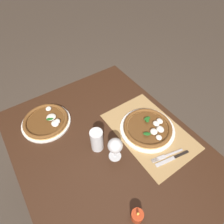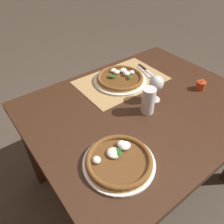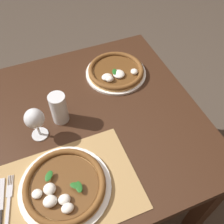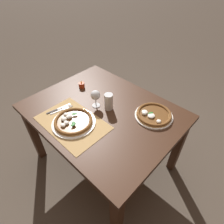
{
  "view_description": "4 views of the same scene",
  "coord_description": "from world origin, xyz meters",
  "px_view_note": "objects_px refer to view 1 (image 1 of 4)",
  "views": [
    {
      "loc": [
        -0.5,
        0.31,
        1.69
      ],
      "look_at": [
        0.14,
        -0.13,
        0.82
      ],
      "focal_mm": 30.0,
      "sensor_mm": 36.0,
      "label": 1
    },
    {
      "loc": [
        0.72,
        0.66,
        1.51
      ],
      "look_at": [
        0.23,
        0.01,
        0.81
      ],
      "focal_mm": 35.0,
      "sensor_mm": 36.0,
      "label": 2
    },
    {
      "loc": [
        -0.04,
        -0.69,
        1.66
      ],
      "look_at": [
        0.23,
        -0.04,
        0.8
      ],
      "focal_mm": 42.0,
      "sensor_mm": 36.0,
      "label": 3
    },
    {
      "loc": [
        0.88,
        -0.81,
        1.78
      ],
      "look_at": [
        0.15,
        -0.04,
        0.84
      ],
      "focal_mm": 30.0,
      "sensor_mm": 36.0,
      "label": 4
    }
  ],
  "objects_px": {
    "wine_glass": "(115,146)",
    "pint_glass": "(97,140)",
    "pizza_near": "(148,128)",
    "fork": "(167,155)",
    "votive_candle": "(137,216)",
    "knife": "(172,158)",
    "pizza_far": "(46,121)"
  },
  "relations": [
    {
      "from": "pizza_near",
      "to": "wine_glass",
      "type": "distance_m",
      "value": 0.29
    },
    {
      "from": "pizza_near",
      "to": "pizza_far",
      "type": "bearing_deg",
      "value": 50.57
    },
    {
      "from": "knife",
      "to": "pizza_near",
      "type": "bearing_deg",
      "value": -5.04
    },
    {
      "from": "pizza_far",
      "to": "wine_glass",
      "type": "relative_size",
      "value": 1.99
    },
    {
      "from": "votive_candle",
      "to": "wine_glass",
      "type": "bearing_deg",
      "value": -17.18
    },
    {
      "from": "fork",
      "to": "votive_candle",
      "type": "relative_size",
      "value": 2.76
    },
    {
      "from": "pizza_near",
      "to": "votive_candle",
      "type": "relative_size",
      "value": 4.71
    },
    {
      "from": "pizza_near",
      "to": "knife",
      "type": "relative_size",
      "value": 1.58
    },
    {
      "from": "pizza_near",
      "to": "votive_candle",
      "type": "distance_m",
      "value": 0.5
    },
    {
      "from": "pizza_far",
      "to": "fork",
      "type": "xyz_separation_m",
      "value": [
        -0.61,
        -0.47,
        -0.01
      ]
    },
    {
      "from": "pizza_far",
      "to": "knife",
      "type": "distance_m",
      "value": 0.8
    },
    {
      "from": "wine_glass",
      "to": "votive_candle",
      "type": "distance_m",
      "value": 0.33
    },
    {
      "from": "wine_glass",
      "to": "pint_glass",
      "type": "relative_size",
      "value": 1.07
    },
    {
      "from": "knife",
      "to": "votive_candle",
      "type": "relative_size",
      "value": 2.98
    },
    {
      "from": "pint_glass",
      "to": "knife",
      "type": "xyz_separation_m",
      "value": [
        -0.3,
        -0.3,
        -0.06
      ]
    },
    {
      "from": "pint_glass",
      "to": "fork",
      "type": "distance_m",
      "value": 0.4
    },
    {
      "from": "pizza_near",
      "to": "pint_glass",
      "type": "relative_size",
      "value": 2.34
    },
    {
      "from": "knife",
      "to": "pint_glass",
      "type": "bearing_deg",
      "value": 45.16
    },
    {
      "from": "wine_glass",
      "to": "pint_glass",
      "type": "distance_m",
      "value": 0.12
    },
    {
      "from": "pint_glass",
      "to": "wine_glass",
      "type": "bearing_deg",
      "value": -154.97
    },
    {
      "from": "fork",
      "to": "knife",
      "type": "distance_m",
      "value": 0.03
    },
    {
      "from": "pizza_near",
      "to": "wine_glass",
      "type": "xyz_separation_m",
      "value": [
        -0.03,
        0.27,
        0.08
      ]
    },
    {
      "from": "pizza_far",
      "to": "knife",
      "type": "xyz_separation_m",
      "value": [
        -0.64,
        -0.48,
        -0.01
      ]
    },
    {
      "from": "pizza_far",
      "to": "votive_candle",
      "type": "distance_m",
      "value": 0.76
    },
    {
      "from": "fork",
      "to": "votive_candle",
      "type": "bearing_deg",
      "value": 112.8
    },
    {
      "from": "pint_glass",
      "to": "votive_candle",
      "type": "bearing_deg",
      "value": 173.72
    },
    {
      "from": "pizza_near",
      "to": "votive_candle",
      "type": "height_order",
      "value": "votive_candle"
    },
    {
      "from": "wine_glass",
      "to": "fork",
      "type": "xyz_separation_m",
      "value": [
        -0.16,
        -0.24,
        -0.1
      ]
    },
    {
      "from": "pizza_far",
      "to": "knife",
      "type": "bearing_deg",
      "value": -143.12
    },
    {
      "from": "wine_glass",
      "to": "knife",
      "type": "xyz_separation_m",
      "value": [
        -0.19,
        -0.25,
        -0.1
      ]
    },
    {
      "from": "pizza_near",
      "to": "knife",
      "type": "height_order",
      "value": "pizza_near"
    },
    {
      "from": "pizza_far",
      "to": "votive_candle",
      "type": "xyz_separation_m",
      "value": [
        -0.75,
        -0.13,
        0.0
      ]
    }
  ]
}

